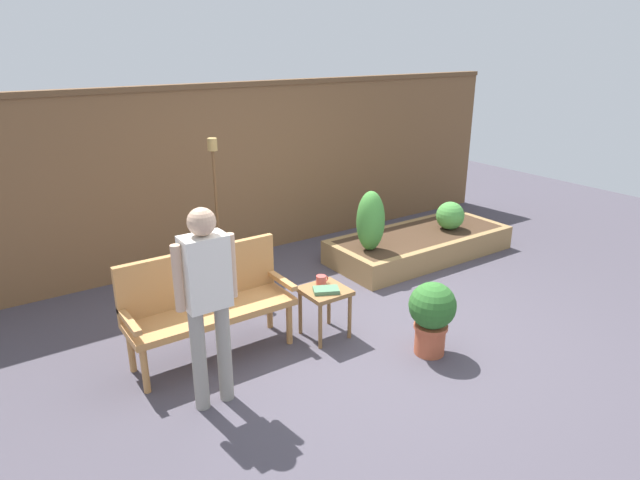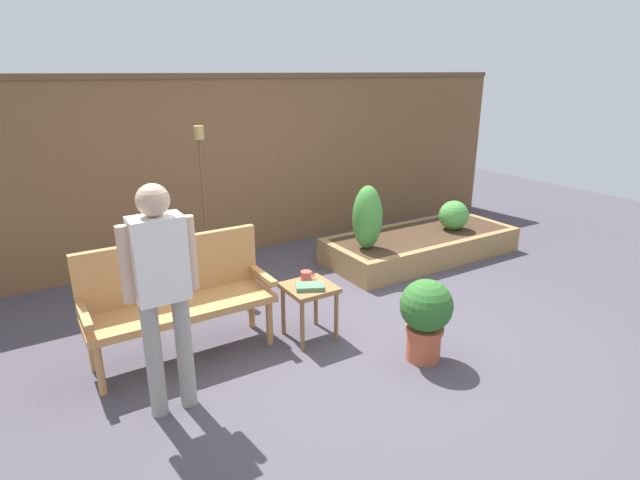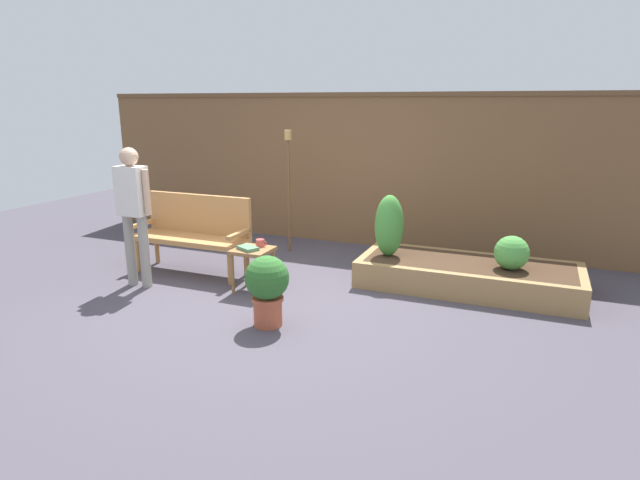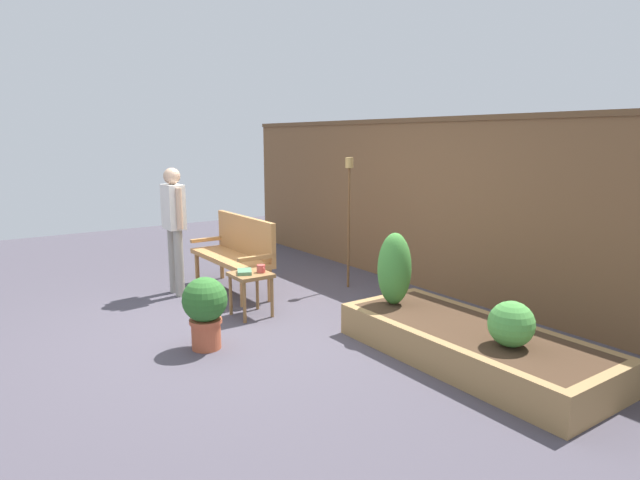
{
  "view_description": "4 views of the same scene",
  "coord_description": "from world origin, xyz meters",
  "px_view_note": "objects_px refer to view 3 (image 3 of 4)",
  "views": [
    {
      "loc": [
        -3.0,
        -3.51,
        2.62
      ],
      "look_at": [
        0.11,
        0.99,
        0.63
      ],
      "focal_mm": 30.85,
      "sensor_mm": 36.0,
      "label": 1
    },
    {
      "loc": [
        -2.33,
        -3.12,
        2.19
      ],
      "look_at": [
        0.08,
        0.78,
        0.64
      ],
      "focal_mm": 28.33,
      "sensor_mm": 36.0,
      "label": 2
    },
    {
      "loc": [
        2.43,
        -4.62,
        2.03
      ],
      "look_at": [
        0.3,
        0.53,
        0.57
      ],
      "focal_mm": 29.66,
      "sensor_mm": 36.0,
      "label": 3
    },
    {
      "loc": [
        4.7,
        -2.42,
        1.92
      ],
      "look_at": [
        0.1,
        0.8,
        0.85
      ],
      "focal_mm": 30.49,
      "sensor_mm": 36.0,
      "label": 4
    }
  ],
  "objects_px": {
    "book_on_table": "(248,248)",
    "potted_boxwood": "(267,285)",
    "cup_on_table": "(260,243)",
    "side_table": "(253,256)",
    "garden_bench": "(194,228)",
    "shrub_near_bench": "(389,226)",
    "person_by_bench": "(133,205)",
    "shrub_far_corner": "(512,253)",
    "tiki_torch": "(289,169)"
  },
  "relations": [
    {
      "from": "book_on_table",
      "to": "potted_boxwood",
      "type": "distance_m",
      "value": 0.95
    },
    {
      "from": "cup_on_table",
      "to": "potted_boxwood",
      "type": "xyz_separation_m",
      "value": [
        0.55,
        -0.89,
        -0.13
      ]
    },
    {
      "from": "side_table",
      "to": "potted_boxwood",
      "type": "relative_size",
      "value": 0.71
    },
    {
      "from": "garden_bench",
      "to": "shrub_near_bench",
      "type": "xyz_separation_m",
      "value": [
        2.28,
        0.56,
        0.11
      ]
    },
    {
      "from": "side_table",
      "to": "person_by_bench",
      "type": "xyz_separation_m",
      "value": [
        -1.28,
        -0.36,
        0.54
      ]
    },
    {
      "from": "potted_boxwood",
      "to": "garden_bench",
      "type": "bearing_deg",
      "value": 144.82
    },
    {
      "from": "side_table",
      "to": "shrub_near_bench",
      "type": "xyz_separation_m",
      "value": [
        1.28,
        0.9,
        0.26
      ]
    },
    {
      "from": "shrub_far_corner",
      "to": "tiki_torch",
      "type": "xyz_separation_m",
      "value": [
        -2.94,
        0.68,
        0.67
      ]
    },
    {
      "from": "garden_bench",
      "to": "potted_boxwood",
      "type": "height_order",
      "value": "garden_bench"
    },
    {
      "from": "cup_on_table",
      "to": "tiki_torch",
      "type": "bearing_deg",
      "value": 103.58
    },
    {
      "from": "shrub_near_bench",
      "to": "shrub_far_corner",
      "type": "bearing_deg",
      "value": -0.0
    },
    {
      "from": "garden_bench",
      "to": "cup_on_table",
      "type": "bearing_deg",
      "value": -12.75
    },
    {
      "from": "book_on_table",
      "to": "shrub_far_corner",
      "type": "xyz_separation_m",
      "value": [
        2.65,
        0.96,
        -0.02
      ]
    },
    {
      "from": "potted_boxwood",
      "to": "person_by_bench",
      "type": "height_order",
      "value": "person_by_bench"
    },
    {
      "from": "cup_on_table",
      "to": "shrub_near_bench",
      "type": "relative_size",
      "value": 0.18
    },
    {
      "from": "tiki_torch",
      "to": "garden_bench",
      "type": "bearing_deg",
      "value": -119.02
    },
    {
      "from": "book_on_table",
      "to": "person_by_bench",
      "type": "relative_size",
      "value": 0.15
    },
    {
      "from": "cup_on_table",
      "to": "tiki_torch",
      "type": "distance_m",
      "value": 1.64
    },
    {
      "from": "potted_boxwood",
      "to": "tiki_torch",
      "type": "xyz_separation_m",
      "value": [
        -0.91,
        2.36,
        0.75
      ]
    },
    {
      "from": "person_by_bench",
      "to": "garden_bench",
      "type": "bearing_deg",
      "value": 68.72
    },
    {
      "from": "side_table",
      "to": "person_by_bench",
      "type": "distance_m",
      "value": 1.43
    },
    {
      "from": "shrub_near_bench",
      "to": "tiki_torch",
      "type": "relative_size",
      "value": 0.43
    },
    {
      "from": "cup_on_table",
      "to": "shrub_near_bench",
      "type": "xyz_separation_m",
      "value": [
        1.24,
        0.79,
        0.13
      ]
    },
    {
      "from": "side_table",
      "to": "book_on_table",
      "type": "relative_size",
      "value": 2.1
    },
    {
      "from": "garden_bench",
      "to": "potted_boxwood",
      "type": "distance_m",
      "value": 1.96
    },
    {
      "from": "shrub_far_corner",
      "to": "person_by_bench",
      "type": "xyz_separation_m",
      "value": [
        -3.9,
        -1.26,
        0.45
      ]
    },
    {
      "from": "cup_on_table",
      "to": "shrub_near_bench",
      "type": "bearing_deg",
      "value": 32.56
    },
    {
      "from": "book_on_table",
      "to": "shrub_near_bench",
      "type": "distance_m",
      "value": 1.63
    },
    {
      "from": "side_table",
      "to": "book_on_table",
      "type": "height_order",
      "value": "book_on_table"
    },
    {
      "from": "side_table",
      "to": "tiki_torch",
      "type": "height_order",
      "value": "tiki_torch"
    },
    {
      "from": "side_table",
      "to": "shrub_near_bench",
      "type": "height_order",
      "value": "shrub_near_bench"
    },
    {
      "from": "garden_bench",
      "to": "shrub_near_bench",
      "type": "bearing_deg",
      "value": 13.71
    },
    {
      "from": "side_table",
      "to": "cup_on_table",
      "type": "bearing_deg",
      "value": 71.31
    },
    {
      "from": "potted_boxwood",
      "to": "shrub_near_bench",
      "type": "distance_m",
      "value": 1.84
    },
    {
      "from": "shrub_near_bench",
      "to": "person_by_bench",
      "type": "bearing_deg",
      "value": -153.8
    },
    {
      "from": "shrub_far_corner",
      "to": "person_by_bench",
      "type": "bearing_deg",
      "value": -162.11
    },
    {
      "from": "garden_bench",
      "to": "side_table",
      "type": "distance_m",
      "value": 1.07
    },
    {
      "from": "garden_bench",
      "to": "shrub_far_corner",
      "type": "bearing_deg",
      "value": 8.74
    },
    {
      "from": "garden_bench",
      "to": "side_table",
      "type": "height_order",
      "value": "garden_bench"
    },
    {
      "from": "shrub_far_corner",
      "to": "tiki_torch",
      "type": "relative_size",
      "value": 0.22
    },
    {
      "from": "garden_bench",
      "to": "book_on_table",
      "type": "distance_m",
      "value": 1.06
    },
    {
      "from": "book_on_table",
      "to": "shrub_near_bench",
      "type": "relative_size",
      "value": 0.32
    },
    {
      "from": "book_on_table",
      "to": "person_by_bench",
      "type": "distance_m",
      "value": 1.36
    },
    {
      "from": "tiki_torch",
      "to": "book_on_table",
      "type": "bearing_deg",
      "value": -79.92
    },
    {
      "from": "side_table",
      "to": "shrub_near_bench",
      "type": "distance_m",
      "value": 1.59
    },
    {
      "from": "garden_bench",
      "to": "cup_on_table",
      "type": "xyz_separation_m",
      "value": [
        1.04,
        -0.24,
        -0.02
      ]
    },
    {
      "from": "tiki_torch",
      "to": "shrub_far_corner",
      "type": "bearing_deg",
      "value": -13.04
    },
    {
      "from": "side_table",
      "to": "garden_bench",
      "type": "bearing_deg",
      "value": 161.06
    },
    {
      "from": "potted_boxwood",
      "to": "shrub_far_corner",
      "type": "bearing_deg",
      "value": 39.61
    },
    {
      "from": "book_on_table",
      "to": "shrub_far_corner",
      "type": "distance_m",
      "value": 2.82
    }
  ]
}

